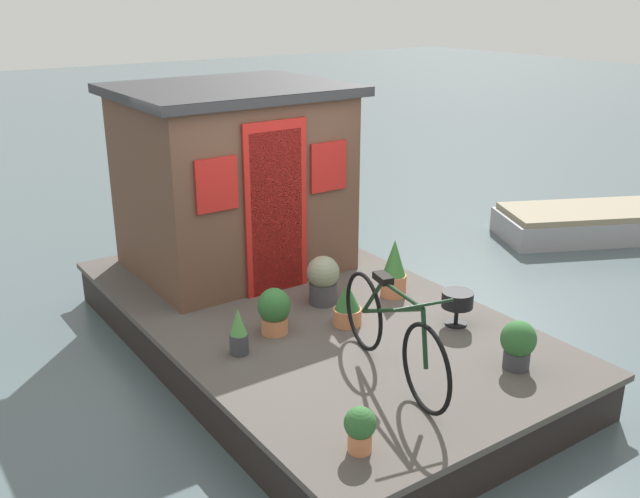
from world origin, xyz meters
The scene contains 13 objects.
ground_plane centered at (0.00, 0.00, 0.00)m, with size 60.00×60.00×0.00m, color #4C5B60.
houseboat_deck centered at (0.00, 0.00, 0.23)m, with size 5.20×3.02×0.46m.
houseboat_cabin centered at (1.49, 0.00, 1.49)m, with size 1.99×2.37×2.05m.
bicycle centered at (-1.46, 0.17, 0.85)m, with size 1.75×0.56×0.84m.
potted_plant_succulent centered at (-2.12, 1.00, 0.64)m, with size 0.23×0.23×0.34m.
potted_plant_rosemary centered at (-0.25, 0.54, 0.69)m, with size 0.30×0.30×0.44m.
potted_plant_fern centered at (-0.21, -0.92, 0.75)m, with size 0.26×0.26×0.61m.
potted_plant_ivy centered at (-0.41, 1.01, 0.66)m, with size 0.17×0.17×0.43m.
potted_plant_sage centered at (0.05, -0.21, 0.72)m, with size 0.33×0.33×0.50m.
potted_plant_basil centered at (-0.48, -0.12, 0.66)m, with size 0.27×0.27×0.42m.
potted_plant_thyme centered at (-1.96, -0.79, 0.69)m, with size 0.30×0.30×0.42m.
charcoal_grill centered at (-1.08, -0.96, 0.70)m, with size 0.30×0.30×0.34m.
dinghy_boat centered at (0.49, -5.62, 0.22)m, with size 2.36×3.30×0.44m.
Camera 1 is at (-5.39, 3.59, 3.45)m, focal length 40.11 mm.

